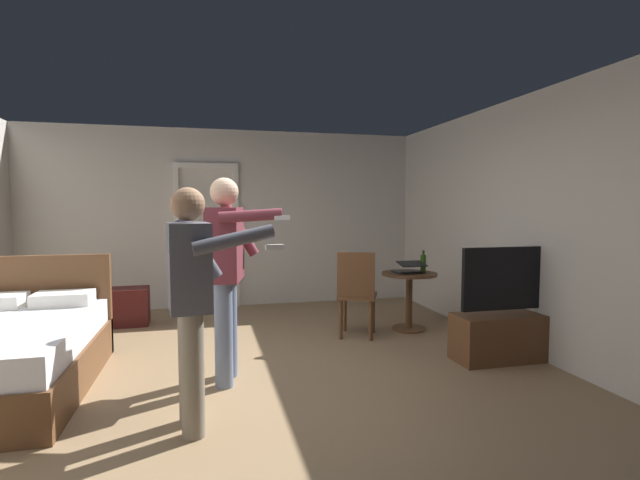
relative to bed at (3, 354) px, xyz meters
name	(u,v)px	position (x,y,z in m)	size (l,w,h in m)	color
ground_plane	(247,386)	(1.92, -0.37, -0.30)	(7.17, 7.17, 0.00)	#997A56
wall_back	(227,219)	(1.92, 2.95, 1.01)	(5.95, 0.12, 2.63)	beige
wall_right	(551,226)	(4.84, -0.37, 1.01)	(0.12, 6.76, 2.63)	beige
doorway_frame	(207,225)	(1.62, 2.87, 0.92)	(0.93, 0.08, 2.13)	white
bed	(3,354)	(0.00, 0.00, 0.00)	(1.32, 1.99, 1.02)	brown
tv_flatscreen	(509,328)	(4.48, -0.28, 0.01)	(1.09, 0.40, 1.11)	brown
side_table	(409,291)	(3.99, 0.98, 0.17)	(0.66, 0.66, 0.70)	brown
laptop	(409,269)	(3.97, 0.93, 0.45)	(0.33, 0.34, 0.15)	black
bottle_on_table	(423,264)	(4.13, 0.90, 0.51)	(0.06, 0.06, 0.27)	#275010
wooden_chair	(357,290)	(3.27, 0.80, 0.24)	(0.56, 0.56, 0.99)	brown
person_blue_shirt	(192,293)	(1.52, -1.03, 0.63)	(0.76, 0.55, 1.63)	gray
person_striped_shirt	(227,264)	(1.78, -0.21, 0.71)	(0.66, 0.70, 1.74)	slate
suitcase_dark	(129,307)	(0.65, 2.03, -0.07)	(0.48, 0.37, 0.47)	#4C1919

